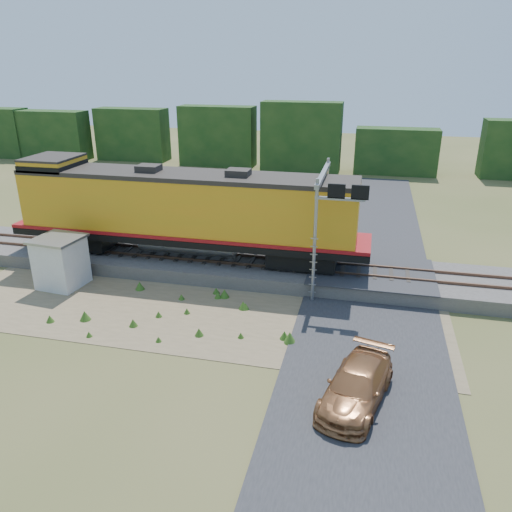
% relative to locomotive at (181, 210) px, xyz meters
% --- Properties ---
extents(ground, '(140.00, 140.00, 0.00)m').
position_rel_locomotive_xyz_m(ground, '(4.36, -6.00, -3.73)').
color(ground, '#475123').
rests_on(ground, ground).
extents(ballast, '(70.00, 5.00, 0.80)m').
position_rel_locomotive_xyz_m(ballast, '(4.36, 0.00, -3.33)').
color(ballast, slate).
rests_on(ballast, ground).
extents(rails, '(70.00, 1.54, 0.16)m').
position_rel_locomotive_xyz_m(rails, '(4.36, 0.00, -2.85)').
color(rails, brown).
rests_on(rails, ballast).
extents(dirt_shoulder, '(26.00, 8.00, 0.03)m').
position_rel_locomotive_xyz_m(dirt_shoulder, '(2.36, -5.50, -3.72)').
color(dirt_shoulder, '#8C7754').
rests_on(dirt_shoulder, ground).
extents(road, '(7.00, 66.00, 0.86)m').
position_rel_locomotive_xyz_m(road, '(11.36, -5.26, -3.65)').
color(road, '#38383A').
rests_on(road, ground).
extents(tree_line_north, '(130.00, 3.00, 6.50)m').
position_rel_locomotive_xyz_m(tree_line_north, '(4.36, 32.00, -0.66)').
color(tree_line_north, '#153714').
rests_on(tree_line_north, ground).
extents(weed_clumps, '(15.00, 6.20, 0.56)m').
position_rel_locomotive_xyz_m(weed_clumps, '(0.86, -5.90, -3.73)').
color(weed_clumps, '#355E1B').
rests_on(weed_clumps, ground).
extents(locomotive, '(21.80, 3.32, 5.62)m').
position_rel_locomotive_xyz_m(locomotive, '(0.00, 0.00, 0.00)').
color(locomotive, black).
rests_on(locomotive, rails).
extents(shed, '(2.68, 2.68, 2.91)m').
position_rel_locomotive_xyz_m(shed, '(-5.75, -4.05, -2.26)').
color(shed, silver).
rests_on(shed, ground).
extents(signal_gantry, '(2.64, 6.20, 6.67)m').
position_rel_locomotive_xyz_m(signal_gantry, '(8.68, -0.65, 1.29)').
color(signal_gantry, gray).
rests_on(signal_gantry, ground).
extents(car, '(3.13, 5.23, 1.42)m').
position_rel_locomotive_xyz_m(car, '(11.00, -10.88, -3.02)').
color(car, '#9E653A').
rests_on(car, ground).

